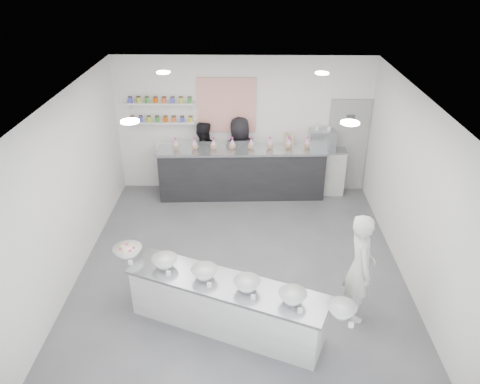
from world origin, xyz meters
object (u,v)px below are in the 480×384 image
object	(u,v)px
espresso_machine	(322,140)
prep_counter	(226,305)
woman_prep	(360,267)
staff_right	(240,155)
back_bar	(242,173)
staff_left	(203,157)
espresso_ledge	(312,171)

from	to	relation	value
espresso_machine	prep_counter	bearing A→B (deg)	-113.86
woman_prep	staff_right	xyz separation A→B (m)	(-1.81, 4.02, 0.00)
back_bar	staff_left	world-z (taller)	staff_left
prep_counter	espresso_ledge	xyz separation A→B (m)	(1.74, 4.28, 0.12)
espresso_machine	staff_left	distance (m)	2.64
back_bar	espresso_ledge	xyz separation A→B (m)	(1.57, 0.20, -0.04)
woman_prep	staff_right	bearing A→B (deg)	24.23
espresso_ledge	woman_prep	distance (m)	3.99
espresso_ledge	woman_prep	size ratio (longest dim) A/B	0.81
espresso_ledge	woman_prep	bearing A→B (deg)	-87.27
prep_counter	staff_left	distance (m)	4.41
espresso_ledge	woman_prep	world-z (taller)	woman_prep
back_bar	woman_prep	xyz separation A→B (m)	(1.76, -3.77, 0.30)
back_bar	staff_left	size ratio (longest dim) A/B	2.22
espresso_machine	staff_left	xyz separation A→B (m)	(-2.60, 0.05, -0.44)
staff_left	staff_right	world-z (taller)	staff_right
espresso_ledge	prep_counter	bearing A→B (deg)	-112.11
espresso_ledge	staff_right	world-z (taller)	staff_right
prep_counter	espresso_ledge	bearing A→B (deg)	90.03
espresso_machine	espresso_ledge	bearing A→B (deg)	180.00
espresso_machine	back_bar	bearing A→B (deg)	-173.48
staff_left	espresso_machine	bearing A→B (deg)	175.21
espresso_machine	staff_right	bearing A→B (deg)	178.30
back_bar	staff_left	distance (m)	0.94
back_bar	woman_prep	distance (m)	4.18
back_bar	espresso_machine	bearing A→B (deg)	3.93
prep_counter	back_bar	bearing A→B (deg)	109.80
prep_counter	back_bar	xyz separation A→B (m)	(0.17, 4.08, 0.16)
prep_counter	espresso_ledge	world-z (taller)	espresso_ledge
woman_prep	staff_right	size ratio (longest dim) A/B	1.00
woman_prep	staff_left	bearing A→B (deg)	33.25
staff_right	espresso_machine	bearing A→B (deg)	162.70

